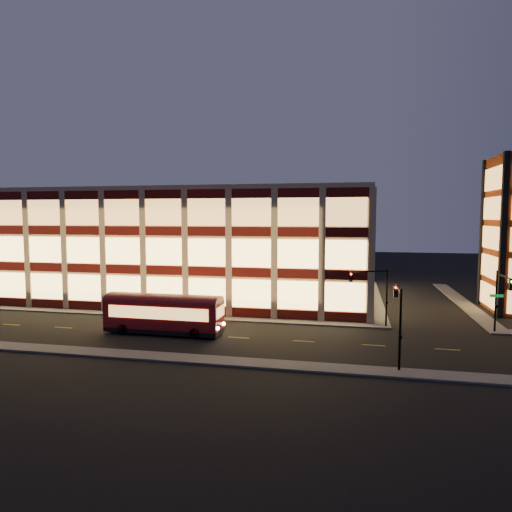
# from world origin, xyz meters

# --- Properties ---
(ground) EXTENTS (200.00, 200.00, 0.00)m
(ground) POSITION_xyz_m (0.00, 0.00, 0.00)
(ground) COLOR black
(ground) RESTS_ON ground
(sidewalk_office_south) EXTENTS (54.00, 2.00, 0.15)m
(sidewalk_office_south) POSITION_xyz_m (-3.00, 1.00, 0.07)
(sidewalk_office_south) COLOR #514F4C
(sidewalk_office_south) RESTS_ON ground
(sidewalk_office_east) EXTENTS (2.00, 30.00, 0.15)m
(sidewalk_office_east) POSITION_xyz_m (23.00, 17.00, 0.07)
(sidewalk_office_east) COLOR #514F4C
(sidewalk_office_east) RESTS_ON ground
(sidewalk_tower_west) EXTENTS (2.00, 30.00, 0.15)m
(sidewalk_tower_west) POSITION_xyz_m (34.00, 17.00, 0.07)
(sidewalk_tower_west) COLOR #514F4C
(sidewalk_tower_west) RESTS_ON ground
(sidewalk_near) EXTENTS (100.00, 2.00, 0.15)m
(sidewalk_near) POSITION_xyz_m (0.00, -13.00, 0.07)
(sidewalk_near) COLOR #514F4C
(sidewalk_near) RESTS_ON ground
(office_building) EXTENTS (50.45, 30.45, 14.50)m
(office_building) POSITION_xyz_m (-2.91, 16.91, 7.25)
(office_building) COLOR tan
(office_building) RESTS_ON ground
(traffic_signal_far) EXTENTS (3.79, 1.87, 6.00)m
(traffic_signal_far) POSITION_xyz_m (22.21, 0.24, 4.11)
(traffic_signal_far) COLOR black
(traffic_signal_far) RESTS_ON ground
(traffic_signal_right) EXTENTS (1.20, 4.37, 6.00)m
(traffic_signal_right) POSITION_xyz_m (33.50, -0.62, 4.10)
(traffic_signal_right) COLOR black
(traffic_signal_right) RESTS_ON ground
(traffic_signal_near) EXTENTS (0.32, 4.45, 6.00)m
(traffic_signal_near) POSITION_xyz_m (23.50, -11.03, 4.13)
(traffic_signal_near) COLOR black
(traffic_signal_near) RESTS_ON ground
(trolley_bus) EXTENTS (11.20, 3.04, 3.78)m
(trolley_bus) POSITION_xyz_m (2.70, -5.90, 2.10)
(trolley_bus) COLOR maroon
(trolley_bus) RESTS_ON ground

